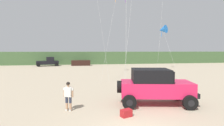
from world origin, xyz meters
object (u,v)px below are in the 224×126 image
jeep (155,86)px  kite_white_parafoil (163,30)px  distant_sedan (81,63)px  distant_pickup (48,62)px  person_watching (68,95)px  cooler_box (126,113)px

jeep → kite_white_parafoil: bearing=63.0°
distant_sedan → distant_pickup: bearing=-177.7°
person_watching → distant_sedan: bearing=89.5°
person_watching → kite_white_parafoil: 17.88m
person_watching → cooler_box: bearing=-24.7°
jeep → distant_sedan: bearing=99.6°
distant_pickup → kite_white_parafoil: 25.98m
person_watching → distant_sedan: person_watching is taller
distant_pickup → distant_sedan: distant_pickup is taller
cooler_box → jeep: bearing=16.5°
jeep → cooler_box: jeep is taller
jeep → person_watching: jeep is taller
cooler_box → kite_white_parafoil: kite_white_parafoil is taller
distant_pickup → kite_white_parafoil: (18.38, -17.57, 5.31)m
person_watching → distant_pickup: (-6.84, 30.15, 0.00)m
jeep → cooler_box: size_ratio=8.94×
kite_white_parafoil → distant_sedan: bearing=122.5°
cooler_box → person_watching: bearing=134.1°
jeep → kite_white_parafoil: size_ratio=0.72×
jeep → distant_pickup: (-12.16, 29.77, -0.26)m
jeep → person_watching: bearing=-175.9°
person_watching → cooler_box: person_watching is taller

